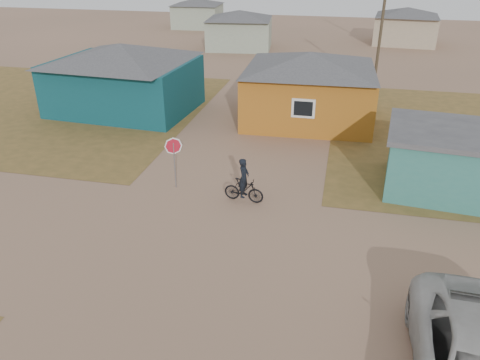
# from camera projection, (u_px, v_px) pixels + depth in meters

# --- Properties ---
(ground) EXTENTS (120.00, 120.00, 0.00)m
(ground) POSITION_uv_depth(u_px,v_px,m) (191.00, 252.00, 15.38)
(ground) COLOR #956E56
(grass_nw) EXTENTS (20.00, 18.00, 0.00)m
(grass_nw) POSITION_uv_depth(u_px,v_px,m) (43.00, 106.00, 29.46)
(grass_nw) COLOR brown
(grass_nw) RESTS_ON ground
(house_teal) EXTENTS (8.93, 7.08, 4.00)m
(house_teal) POSITION_uv_depth(u_px,v_px,m) (124.00, 77.00, 27.91)
(house_teal) COLOR #0B3840
(house_teal) RESTS_ON ground
(house_yellow) EXTENTS (7.72, 6.76, 3.90)m
(house_yellow) POSITION_uv_depth(u_px,v_px,m) (309.00, 86.00, 26.22)
(house_yellow) COLOR #A76119
(house_yellow) RESTS_ON ground
(shed_turquoise) EXTENTS (6.71, 4.93, 2.60)m
(shed_turquoise) POSITION_uv_depth(u_px,v_px,m) (467.00, 162.00, 18.62)
(shed_turquoise) COLOR #36776C
(shed_turquoise) RESTS_ON ground
(house_pale_west) EXTENTS (7.04, 6.15, 3.60)m
(house_pale_west) POSITION_uv_depth(u_px,v_px,m) (239.00, 29.00, 45.41)
(house_pale_west) COLOR #929D87
(house_pale_west) RESTS_ON ground
(house_beige_east) EXTENTS (6.95, 6.05, 3.60)m
(house_beige_east) POSITION_uv_depth(u_px,v_px,m) (406.00, 25.00, 47.52)
(house_beige_east) COLOR tan
(house_beige_east) RESTS_ON ground
(house_pale_north) EXTENTS (6.28, 5.81, 3.40)m
(house_pale_north) POSITION_uv_depth(u_px,v_px,m) (197.00, 13.00, 57.49)
(house_pale_north) COLOR #929D87
(house_pale_north) RESTS_ON ground
(utility_pole_near) EXTENTS (1.40, 0.20, 8.00)m
(utility_pole_near) POSITION_uv_depth(u_px,v_px,m) (381.00, 27.00, 31.47)
(utility_pole_near) COLOR #443829
(utility_pole_near) RESTS_ON ground
(utility_pole_far) EXTENTS (1.40, 0.20, 8.00)m
(utility_pole_far) POSITION_uv_depth(u_px,v_px,m) (384.00, 3.00, 45.24)
(utility_pole_far) COLOR #443829
(utility_pole_far) RESTS_ON ground
(stop_sign) EXTENTS (0.73, 0.11, 2.22)m
(stop_sign) POSITION_uv_depth(u_px,v_px,m) (174.00, 151.00, 18.81)
(stop_sign) COLOR gray
(stop_sign) RESTS_ON ground
(cyclist) EXTENTS (1.65, 0.64, 1.82)m
(cyclist) POSITION_uv_depth(u_px,v_px,m) (244.00, 186.00, 18.18)
(cyclist) COLOR black
(cyclist) RESTS_ON ground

